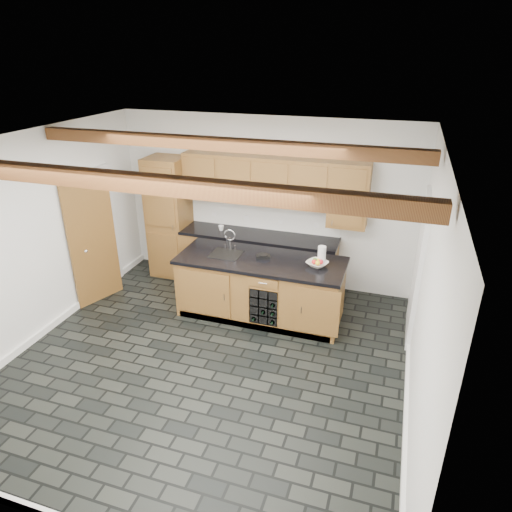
# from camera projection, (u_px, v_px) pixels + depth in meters

# --- Properties ---
(ground) EXTENTS (5.00, 5.00, 0.00)m
(ground) POSITION_uv_depth(u_px,v_px,m) (209.00, 360.00, 5.99)
(ground) COLOR black
(ground) RESTS_ON ground
(room_shell) EXTENTS (5.01, 5.00, 5.00)m
(room_shell) POSITION_uv_depth(u_px,v_px,m) (214.00, 237.00, 5.84)
(room_shell) COLOR white
(room_shell) RESTS_ON ground
(back_cabinetry) EXTENTS (3.65, 0.62, 2.20)m
(back_cabinetry) POSITION_uv_depth(u_px,v_px,m) (239.00, 229.00, 7.63)
(back_cabinetry) COLOR olive
(back_cabinetry) RESTS_ON ground
(island) EXTENTS (2.48, 0.96, 0.93)m
(island) POSITION_uv_depth(u_px,v_px,m) (261.00, 288.00, 6.83)
(island) COLOR olive
(island) RESTS_ON ground
(faucet) EXTENTS (0.45, 0.40, 0.34)m
(faucet) POSITION_uv_depth(u_px,v_px,m) (227.00, 251.00, 6.82)
(faucet) COLOR black
(faucet) RESTS_ON island
(kitchen_scale) EXTENTS (0.22, 0.15, 0.06)m
(kitchen_scale) POSITION_uv_depth(u_px,v_px,m) (263.00, 256.00, 6.66)
(kitchen_scale) COLOR black
(kitchen_scale) RESTS_ON island
(fruit_bowl) EXTENTS (0.38, 0.38, 0.07)m
(fruit_bowl) POSITION_uv_depth(u_px,v_px,m) (317.00, 264.00, 6.42)
(fruit_bowl) COLOR silver
(fruit_bowl) RESTS_ON island
(fruit_cluster) EXTENTS (0.16, 0.17, 0.07)m
(fruit_cluster) POSITION_uv_depth(u_px,v_px,m) (317.00, 261.00, 6.40)
(fruit_cluster) COLOR red
(fruit_cluster) RESTS_ON fruit_bowl
(paper_towel) EXTENTS (0.12, 0.12, 0.27)m
(paper_towel) POSITION_uv_depth(u_px,v_px,m) (322.00, 255.00, 6.43)
(paper_towel) COLOR white
(paper_towel) RESTS_ON island
(mug) EXTENTS (0.12, 0.12, 0.09)m
(mug) POSITION_uv_depth(u_px,v_px,m) (221.00, 228.00, 7.68)
(mug) COLOR white
(mug) RESTS_ON back_cabinetry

